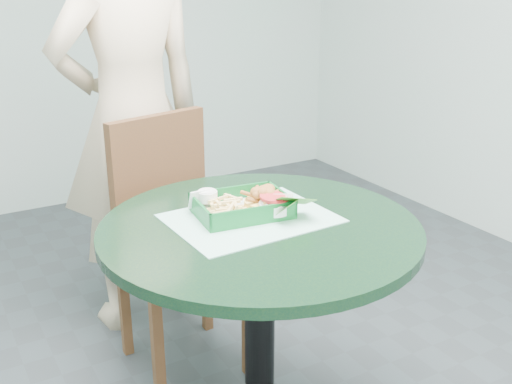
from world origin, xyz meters
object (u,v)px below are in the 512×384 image
crab_sandwich (263,202)px  sauce_ramekin (207,204)px  cafe_table (260,286)px  dining_chair (172,227)px  diner_person (130,85)px  food_basket (242,216)px

crab_sandwich → sauce_ramekin: crab_sandwich is taller
cafe_table → sauce_ramekin: sauce_ramekin is taller
dining_chair → diner_person: 0.58m
dining_chair → diner_person: bearing=76.7°
cafe_table → dining_chair: dining_chair is taller
cafe_table → crab_sandwich: bearing=54.7°
sauce_ramekin → food_basket: bearing=-36.2°
dining_chair → food_basket: 0.59m
food_basket → cafe_table: bearing=-81.8°
dining_chair → crab_sandwich: size_ratio=8.45×
diner_person → sauce_ramekin: (-0.08, -0.82, -0.20)m
dining_chair → food_basket: size_ratio=3.70×
dining_chair → food_basket: bearing=-104.5°
food_basket → diner_person: bearing=90.3°
cafe_table → dining_chair: 0.62m
diner_person → food_basket: bearing=85.1°
diner_person → crab_sandwich: size_ratio=18.18×
sauce_ramekin → cafe_table: bearing=-56.4°
diner_person → sauce_ramekin: size_ratio=35.69×
diner_person → cafe_table: bearing=85.8°
cafe_table → diner_person: (-0.02, 0.96, 0.42)m
food_basket → sauce_ramekin: sauce_ramekin is taller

